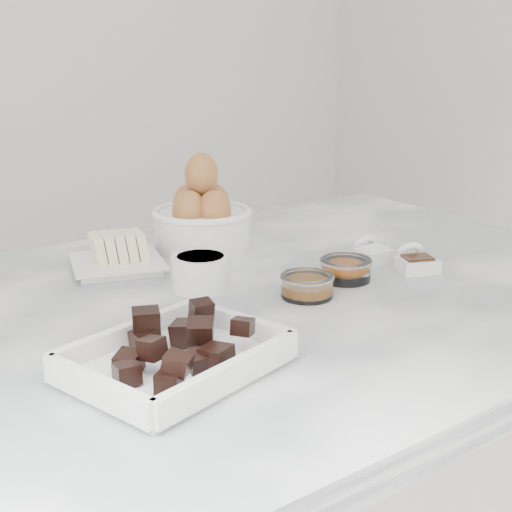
{
  "coord_description": "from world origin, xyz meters",
  "views": [
    {
      "loc": [
        -0.56,
        -0.75,
        1.27
      ],
      "look_at": [
        0.02,
        0.03,
        0.98
      ],
      "focal_mm": 50.0,
      "sensor_mm": 36.0,
      "label": 1
    }
  ],
  "objects_px": {
    "chocolate_dish": "(176,352)",
    "butter_plate": "(115,256)",
    "sugar_ramekin": "(201,271)",
    "vanilla_spoon": "(415,261)",
    "egg_bowl": "(202,218)",
    "salt_spoon": "(371,252)",
    "honey_bowl": "(307,285)",
    "zest_bowl": "(346,268)"
  },
  "relations": [
    {
      "from": "chocolate_dish",
      "to": "zest_bowl",
      "type": "height_order",
      "value": "chocolate_dish"
    },
    {
      "from": "butter_plate",
      "to": "vanilla_spoon",
      "type": "bearing_deg",
      "value": -37.46
    },
    {
      "from": "salt_spoon",
      "to": "butter_plate",
      "type": "bearing_deg",
      "value": 150.55
    },
    {
      "from": "egg_bowl",
      "to": "honey_bowl",
      "type": "height_order",
      "value": "egg_bowl"
    },
    {
      "from": "chocolate_dish",
      "to": "butter_plate",
      "type": "xyz_separation_m",
      "value": [
        0.11,
        0.37,
        -0.0
      ]
    },
    {
      "from": "chocolate_dish",
      "to": "vanilla_spoon",
      "type": "relative_size",
      "value": 3.0
    },
    {
      "from": "honey_bowl",
      "to": "zest_bowl",
      "type": "distance_m",
      "value": 0.09
    },
    {
      "from": "chocolate_dish",
      "to": "butter_plate",
      "type": "bearing_deg",
      "value": 73.5
    },
    {
      "from": "salt_spoon",
      "to": "honey_bowl",
      "type": "bearing_deg",
      "value": -159.84
    },
    {
      "from": "zest_bowl",
      "to": "chocolate_dish",
      "type": "bearing_deg",
      "value": -161.61
    },
    {
      "from": "zest_bowl",
      "to": "vanilla_spoon",
      "type": "height_order",
      "value": "vanilla_spoon"
    },
    {
      "from": "honey_bowl",
      "to": "vanilla_spoon",
      "type": "height_order",
      "value": "vanilla_spoon"
    },
    {
      "from": "sugar_ramekin",
      "to": "zest_bowl",
      "type": "height_order",
      "value": "sugar_ramekin"
    },
    {
      "from": "chocolate_dish",
      "to": "honey_bowl",
      "type": "bearing_deg",
      "value": 20.2
    },
    {
      "from": "chocolate_dish",
      "to": "salt_spoon",
      "type": "height_order",
      "value": "chocolate_dish"
    },
    {
      "from": "vanilla_spoon",
      "to": "salt_spoon",
      "type": "xyz_separation_m",
      "value": [
        -0.01,
        0.08,
        -0.0
      ]
    },
    {
      "from": "egg_bowl",
      "to": "honey_bowl",
      "type": "xyz_separation_m",
      "value": [
        -0.02,
        -0.29,
        -0.04
      ]
    },
    {
      "from": "vanilla_spoon",
      "to": "sugar_ramekin",
      "type": "bearing_deg",
      "value": 158.48
    },
    {
      "from": "sugar_ramekin",
      "to": "honey_bowl",
      "type": "relative_size",
      "value": 1.09
    },
    {
      "from": "honey_bowl",
      "to": "salt_spoon",
      "type": "relative_size",
      "value": 1.09
    },
    {
      "from": "chocolate_dish",
      "to": "salt_spoon",
      "type": "xyz_separation_m",
      "value": [
        0.46,
        0.17,
        -0.01
      ]
    },
    {
      "from": "egg_bowl",
      "to": "salt_spoon",
      "type": "relative_size",
      "value": 2.45
    },
    {
      "from": "sugar_ramekin",
      "to": "chocolate_dish",
      "type": "bearing_deg",
      "value": -127.93
    },
    {
      "from": "sugar_ramekin",
      "to": "butter_plate",
      "type": "bearing_deg",
      "value": 109.37
    },
    {
      "from": "chocolate_dish",
      "to": "salt_spoon",
      "type": "distance_m",
      "value": 0.49
    },
    {
      "from": "honey_bowl",
      "to": "vanilla_spoon",
      "type": "relative_size",
      "value": 0.9
    },
    {
      "from": "vanilla_spoon",
      "to": "egg_bowl",
      "type": "bearing_deg",
      "value": 122.83
    },
    {
      "from": "chocolate_dish",
      "to": "vanilla_spoon",
      "type": "height_order",
      "value": "chocolate_dish"
    },
    {
      "from": "honey_bowl",
      "to": "zest_bowl",
      "type": "height_order",
      "value": "same"
    },
    {
      "from": "sugar_ramekin",
      "to": "egg_bowl",
      "type": "xyz_separation_m",
      "value": [
        0.12,
        0.18,
        0.03
      ]
    },
    {
      "from": "chocolate_dish",
      "to": "egg_bowl",
      "type": "distance_m",
      "value": 0.48
    },
    {
      "from": "honey_bowl",
      "to": "vanilla_spoon",
      "type": "xyz_separation_m",
      "value": [
        0.21,
        -0.01,
        -0.0
      ]
    },
    {
      "from": "egg_bowl",
      "to": "honey_bowl",
      "type": "bearing_deg",
      "value": -93.29
    },
    {
      "from": "butter_plate",
      "to": "zest_bowl",
      "type": "distance_m",
      "value": 0.35
    },
    {
      "from": "chocolate_dish",
      "to": "zest_bowl",
      "type": "bearing_deg",
      "value": 18.39
    },
    {
      "from": "sugar_ramekin",
      "to": "vanilla_spoon",
      "type": "height_order",
      "value": "sugar_ramekin"
    },
    {
      "from": "egg_bowl",
      "to": "zest_bowl",
      "type": "distance_m",
      "value": 0.28
    },
    {
      "from": "chocolate_dish",
      "to": "butter_plate",
      "type": "relative_size",
      "value": 1.47
    },
    {
      "from": "zest_bowl",
      "to": "salt_spoon",
      "type": "relative_size",
      "value": 1.12
    },
    {
      "from": "vanilla_spoon",
      "to": "zest_bowl",
      "type": "bearing_deg",
      "value": 166.01
    },
    {
      "from": "chocolate_dish",
      "to": "egg_bowl",
      "type": "relative_size",
      "value": 1.48
    },
    {
      "from": "egg_bowl",
      "to": "zest_bowl",
      "type": "xyz_separation_m",
      "value": [
        0.08,
        -0.27,
        -0.03
      ]
    }
  ]
}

